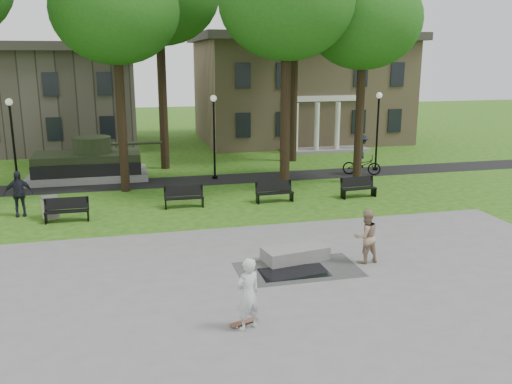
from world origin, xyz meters
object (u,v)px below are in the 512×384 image
cyclist (362,159)px  park_bench_0 (67,209)px  trash_bin (50,207)px  concrete_block (295,253)px  skateboarder (248,294)px  friend_watching (366,236)px

cyclist → park_bench_0: cyclist is taller
cyclist → trash_bin: cyclist is taller
concrete_block → trash_bin: (-8.69, 7.31, 0.24)m
skateboarder → park_bench_0: skateboarder is taller
concrete_block → cyclist: 14.82m
cyclist → concrete_block: bearing=171.3°
park_bench_0 → cyclist: bearing=19.6°
concrete_block → park_bench_0: bearing=139.9°
skateboarder → friend_watching: (4.88, 3.58, -0.04)m
friend_watching → trash_bin: friend_watching is taller
skateboarder → cyclist: size_ratio=0.80×
skateboarder → park_bench_0: 12.24m
concrete_block → friend_watching: bearing=-19.2°
concrete_block → park_bench_0: (-7.95, 6.68, 0.28)m
park_bench_0 → trash_bin: bearing=139.9°
skateboarder → concrete_block: bearing=-143.5°
skateboarder → cyclist: (10.79, 16.72, -0.01)m
trash_bin → friend_watching: bearing=-36.5°
concrete_block → trash_bin: trash_bin is taller
friend_watching → cyclist: (5.91, 13.14, 0.03)m
friend_watching → skateboarder: bearing=27.9°
concrete_block → cyclist: size_ratio=0.92×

